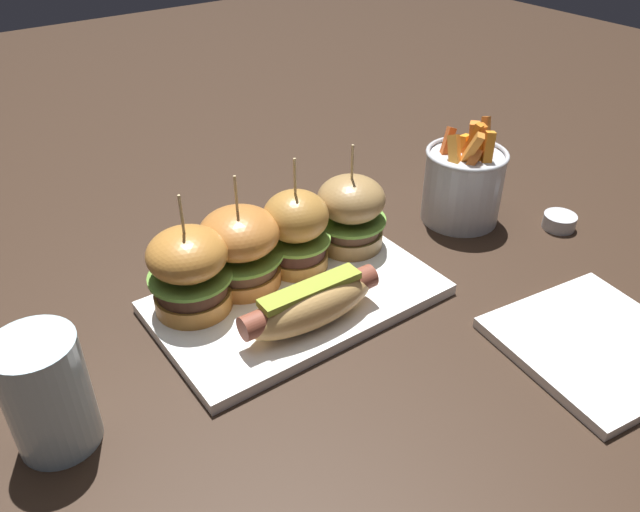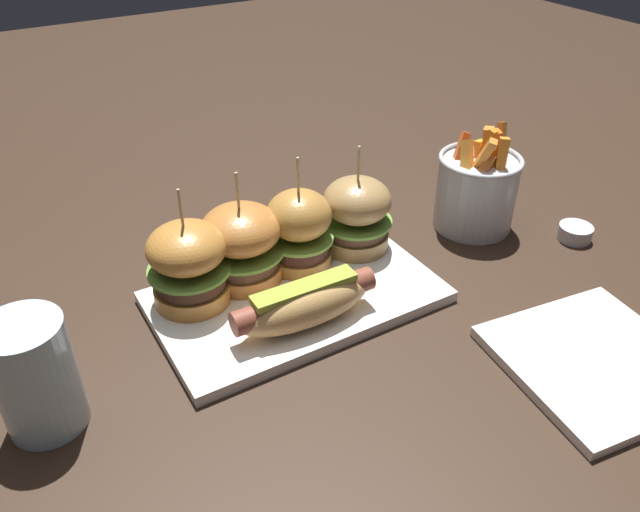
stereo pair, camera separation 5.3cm
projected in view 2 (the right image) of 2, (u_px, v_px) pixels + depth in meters
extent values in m
plane|color=black|center=(296.00, 301.00, 0.75)|extent=(3.00, 3.00, 0.00)
cube|color=white|center=(296.00, 297.00, 0.74)|extent=(0.33, 0.20, 0.01)
ellipsoid|color=tan|center=(305.00, 304.00, 0.68)|extent=(0.16, 0.06, 0.05)
cylinder|color=brown|center=(305.00, 300.00, 0.68)|extent=(0.17, 0.03, 0.03)
cube|color=olive|center=(304.00, 288.00, 0.67)|extent=(0.12, 0.03, 0.01)
cylinder|color=#B37532|center=(193.00, 292.00, 0.72)|extent=(0.09, 0.09, 0.02)
cylinder|color=#43261B|center=(191.00, 278.00, 0.71)|extent=(0.08, 0.08, 0.02)
cylinder|color=#609338|center=(189.00, 269.00, 0.70)|extent=(0.09, 0.09, 0.00)
ellipsoid|color=#B37532|center=(186.00, 247.00, 0.69)|extent=(0.09, 0.09, 0.05)
cylinder|color=tan|center=(181.00, 214.00, 0.66)|extent=(0.00, 0.00, 0.06)
cylinder|color=#B26D31|center=(244.00, 271.00, 0.76)|extent=(0.09, 0.09, 0.02)
cylinder|color=#4F3325|center=(243.00, 258.00, 0.75)|extent=(0.09, 0.09, 0.02)
cylinder|color=#609338|center=(242.00, 250.00, 0.74)|extent=(0.10, 0.10, 0.00)
ellipsoid|color=#B26D31|center=(241.00, 229.00, 0.73)|extent=(0.09, 0.09, 0.06)
cylinder|color=tan|center=(238.00, 197.00, 0.70)|extent=(0.00, 0.00, 0.06)
cylinder|color=#AB7736|center=(300.00, 258.00, 0.78)|extent=(0.08, 0.08, 0.02)
cylinder|color=#40241E|center=(300.00, 245.00, 0.77)|extent=(0.07, 0.07, 0.02)
cylinder|color=#6B9E3D|center=(299.00, 238.00, 0.77)|extent=(0.08, 0.08, 0.00)
ellipsoid|color=#AB7736|center=(299.00, 215.00, 0.75)|extent=(0.08, 0.08, 0.06)
cylinder|color=tan|center=(298.00, 181.00, 0.72)|extent=(0.00, 0.00, 0.06)
cylinder|color=#9C7846|center=(356.00, 239.00, 0.82)|extent=(0.08, 0.08, 0.02)
cylinder|color=#503526|center=(356.00, 227.00, 0.81)|extent=(0.08, 0.08, 0.02)
cylinder|color=#609338|center=(356.00, 221.00, 0.80)|extent=(0.09, 0.09, 0.00)
ellipsoid|color=#9C7846|center=(357.00, 200.00, 0.78)|extent=(0.09, 0.09, 0.06)
cylinder|color=tan|center=(358.00, 169.00, 0.76)|extent=(0.00, 0.00, 0.06)
cylinder|color=#B7BABF|center=(476.00, 194.00, 0.87)|extent=(0.11, 0.11, 0.10)
torus|color=#B7BABF|center=(481.00, 159.00, 0.84)|extent=(0.11, 0.11, 0.01)
cube|color=#CE6526|center=(480.00, 176.00, 0.82)|extent=(0.04, 0.02, 0.06)
cube|color=orange|center=(481.00, 156.00, 0.84)|extent=(0.02, 0.04, 0.09)
cube|color=orange|center=(481.00, 163.00, 0.85)|extent=(0.02, 0.03, 0.06)
cube|color=#D75E28|center=(457.00, 159.00, 0.85)|extent=(0.04, 0.02, 0.08)
cube|color=orange|center=(487.00, 159.00, 0.83)|extent=(0.03, 0.02, 0.09)
cube|color=orange|center=(500.00, 156.00, 0.84)|extent=(0.03, 0.04, 0.09)
cube|color=orange|center=(481.00, 158.00, 0.83)|extent=(0.01, 0.03, 0.09)
cube|color=orange|center=(479.00, 163.00, 0.82)|extent=(0.02, 0.05, 0.09)
cube|color=orange|center=(489.00, 173.00, 0.83)|extent=(0.03, 0.03, 0.06)
cube|color=orange|center=(500.00, 168.00, 0.82)|extent=(0.03, 0.02, 0.08)
cube|color=orange|center=(467.00, 168.00, 0.82)|extent=(0.03, 0.05, 0.07)
cylinder|color=#B7BABF|center=(575.00, 233.00, 0.86)|extent=(0.05, 0.05, 0.02)
cylinder|color=tan|center=(576.00, 229.00, 0.85)|extent=(0.04, 0.04, 0.00)
cube|color=white|center=(596.00, 361.00, 0.65)|extent=(0.21, 0.21, 0.01)
cylinder|color=silver|center=(35.00, 376.00, 0.56)|extent=(0.07, 0.07, 0.12)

